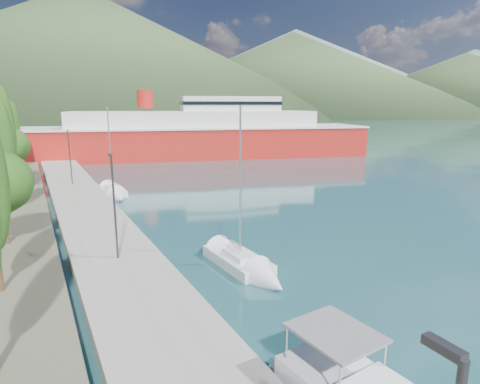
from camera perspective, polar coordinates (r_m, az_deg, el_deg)
ground at (r=131.61m, az=-22.24°, el=7.14°), size 1400.00×1400.00×0.00m
quay at (r=37.95m, az=-20.95°, el=-2.53°), size 5.00×88.00×0.80m
hills_far at (r=650.90m, az=-14.89°, el=17.78°), size 1480.00×900.00×180.00m
hills_near at (r=400.85m, az=-12.15°, el=17.60°), size 1010.00×520.00×115.00m
tree_row at (r=42.93m, az=-30.32°, el=5.48°), size 4.16×62.87×10.71m
lamp_posts at (r=25.52m, az=-18.17°, el=-0.71°), size 0.15×46.86×6.06m
sailboat_near at (r=23.34m, az=1.87°, el=-11.10°), size 2.54×7.31×10.35m
sailboat_mid at (r=44.40m, az=-17.28°, el=-0.36°), size 2.30×7.02×10.29m
ferry at (r=76.69m, az=-6.19°, el=7.92°), size 65.90×29.90×12.82m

